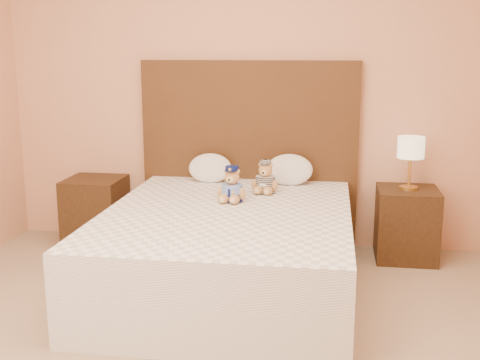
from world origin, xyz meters
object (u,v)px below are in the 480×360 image
(teddy_prisoner, at_px, (265,177))
(bed, at_px, (228,250))
(teddy_police, at_px, (232,184))
(pillow_left, at_px, (210,167))
(nightstand_left, at_px, (96,211))
(pillow_right, at_px, (289,168))
(lamp, at_px, (411,150))
(nightstand_right, at_px, (406,224))

(teddy_prisoner, bearing_deg, bed, -100.75)
(bed, distance_m, teddy_police, 0.46)
(teddy_police, height_order, pillow_left, teddy_police)
(nightstand_left, relative_size, pillow_right, 1.52)
(lamp, relative_size, teddy_prisoner, 1.72)
(lamp, xyz_separation_m, pillow_left, (-1.54, 0.03, -0.18))
(pillow_left, bearing_deg, teddy_prisoner, -33.30)
(nightstand_left, distance_m, pillow_right, 1.64)
(nightstand_right, height_order, teddy_police, teddy_police)
(nightstand_left, bearing_deg, teddy_prisoner, -11.13)
(lamp, bearing_deg, teddy_prisoner, -165.02)
(lamp, relative_size, pillow_left, 1.16)
(lamp, distance_m, teddy_prisoner, 1.11)
(teddy_prisoner, relative_size, pillow_left, 0.67)
(bed, relative_size, lamp, 5.00)
(nightstand_left, bearing_deg, lamp, 0.00)
(teddy_prisoner, bearing_deg, lamp, 24.50)
(teddy_police, height_order, pillow_right, pillow_right)
(pillow_left, xyz_separation_m, pillow_right, (0.63, 0.00, 0.01))
(bed, xyz_separation_m, teddy_police, (-0.01, 0.23, 0.40))
(bed, xyz_separation_m, lamp, (1.25, 0.80, 0.57))
(lamp, height_order, teddy_prisoner, lamp)
(bed, bearing_deg, nightstand_left, 147.38)
(bed, bearing_deg, pillow_right, 67.47)
(pillow_right, bearing_deg, teddy_police, -120.42)
(pillow_left, relative_size, pillow_right, 0.95)
(pillow_left, bearing_deg, bed, -70.95)
(nightstand_right, xyz_separation_m, teddy_prisoner, (-1.06, -0.28, 0.39))
(nightstand_left, relative_size, teddy_prisoner, 2.37)
(lamp, bearing_deg, bed, -147.38)
(bed, height_order, nightstand_right, same)
(bed, distance_m, teddy_prisoner, 0.68)
(pillow_left, bearing_deg, nightstand_right, -1.12)
(teddy_police, bearing_deg, nightstand_right, 32.91)
(pillow_left, height_order, pillow_right, pillow_right)
(bed, bearing_deg, lamp, 32.62)
(bed, xyz_separation_m, nightstand_right, (1.25, 0.80, -0.00))
(teddy_prisoner, bearing_deg, nightstand_left, 178.39)
(teddy_police, bearing_deg, nightstand_left, 163.71)
(teddy_police, distance_m, pillow_right, 0.70)
(nightstand_left, distance_m, teddy_police, 1.42)
(pillow_right, bearing_deg, nightstand_left, -178.92)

